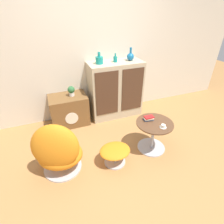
{
  "coord_description": "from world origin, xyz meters",
  "views": [
    {
      "loc": [
        -0.86,
        -1.62,
        2.0
      ],
      "look_at": [
        -0.02,
        0.58,
        0.55
      ],
      "focal_mm": 28.0,
      "sensor_mm": 36.0,
      "label": 1
    }
  ],
  "objects_px": {
    "sideboard": "(115,90)",
    "book_stack": "(149,118)",
    "vase_leftmost": "(99,60)",
    "teacup": "(163,127)",
    "tv_console": "(69,110)",
    "ottoman": "(115,152)",
    "vase_inner_right": "(130,56)",
    "potted_plant": "(71,91)",
    "egg_chair": "(58,151)",
    "vase_inner_left": "(115,59)",
    "coffee_table": "(153,134)"
  },
  "relations": [
    {
      "from": "coffee_table",
      "to": "vase_inner_right",
      "type": "distance_m",
      "value": 1.5
    },
    {
      "from": "egg_chair",
      "to": "teacup",
      "type": "distance_m",
      "value": 1.49
    },
    {
      "from": "egg_chair",
      "to": "vase_inner_right",
      "type": "xyz_separation_m",
      "value": [
        1.57,
        1.15,
        0.81
      ]
    },
    {
      "from": "vase_inner_right",
      "to": "book_stack",
      "type": "relative_size",
      "value": 1.48
    },
    {
      "from": "egg_chair",
      "to": "vase_leftmost",
      "type": "distance_m",
      "value": 1.7
    },
    {
      "from": "coffee_table",
      "to": "sideboard",
      "type": "bearing_deg",
      "value": 97.27
    },
    {
      "from": "coffee_table",
      "to": "egg_chair",
      "type": "bearing_deg",
      "value": 177.98
    },
    {
      "from": "coffee_table",
      "to": "potted_plant",
      "type": "height_order",
      "value": "potted_plant"
    },
    {
      "from": "potted_plant",
      "to": "teacup",
      "type": "height_order",
      "value": "potted_plant"
    },
    {
      "from": "egg_chair",
      "to": "potted_plant",
      "type": "height_order",
      "value": "egg_chair"
    },
    {
      "from": "vase_inner_right",
      "to": "book_stack",
      "type": "height_order",
      "value": "vase_inner_right"
    },
    {
      "from": "vase_inner_right",
      "to": "potted_plant",
      "type": "distance_m",
      "value": 1.26
    },
    {
      "from": "tv_console",
      "to": "vase_leftmost",
      "type": "relative_size",
      "value": 3.4
    },
    {
      "from": "teacup",
      "to": "tv_console",
      "type": "bearing_deg",
      "value": 130.41
    },
    {
      "from": "sideboard",
      "to": "book_stack",
      "type": "height_order",
      "value": "sideboard"
    },
    {
      "from": "tv_console",
      "to": "ottoman",
      "type": "xyz_separation_m",
      "value": [
        0.43,
        -1.27,
        -0.08
      ]
    },
    {
      "from": "egg_chair",
      "to": "teacup",
      "type": "xyz_separation_m",
      "value": [
        1.47,
        -0.2,
        0.15
      ]
    },
    {
      "from": "vase_leftmost",
      "to": "vase_inner_right",
      "type": "relative_size",
      "value": 0.86
    },
    {
      "from": "ottoman",
      "to": "coffee_table",
      "type": "relative_size",
      "value": 0.8
    },
    {
      "from": "egg_chair",
      "to": "book_stack",
      "type": "xyz_separation_m",
      "value": [
        1.37,
        0.05,
        0.16
      ]
    },
    {
      "from": "sideboard",
      "to": "potted_plant",
      "type": "xyz_separation_m",
      "value": [
        -0.86,
        -0.0,
        0.12
      ]
    },
    {
      "from": "tv_console",
      "to": "vase_leftmost",
      "type": "xyz_separation_m",
      "value": [
        0.64,
        0.01,
        0.89
      ]
    },
    {
      "from": "teacup",
      "to": "sideboard",
      "type": "bearing_deg",
      "value": 98.39
    },
    {
      "from": "sideboard",
      "to": "book_stack",
      "type": "relative_size",
      "value": 6.96
    },
    {
      "from": "vase_inner_right",
      "to": "potted_plant",
      "type": "relative_size",
      "value": 1.26
    },
    {
      "from": "tv_console",
      "to": "egg_chair",
      "type": "xyz_separation_m",
      "value": [
        -0.32,
        -1.15,
        0.08
      ]
    },
    {
      "from": "vase_inner_left",
      "to": "vase_inner_right",
      "type": "xyz_separation_m",
      "value": [
        0.3,
        0.0,
        0.02
      ]
    },
    {
      "from": "ottoman",
      "to": "vase_inner_left",
      "type": "distance_m",
      "value": 1.68
    },
    {
      "from": "tv_console",
      "to": "vase_inner_right",
      "type": "bearing_deg",
      "value": 0.25
    },
    {
      "from": "ottoman",
      "to": "teacup",
      "type": "height_order",
      "value": "teacup"
    },
    {
      "from": "ottoman",
      "to": "book_stack",
      "type": "distance_m",
      "value": 0.72
    },
    {
      "from": "coffee_table",
      "to": "potted_plant",
      "type": "xyz_separation_m",
      "value": [
        -1.01,
        1.2,
        0.39
      ]
    },
    {
      "from": "vase_leftmost",
      "to": "teacup",
      "type": "distance_m",
      "value": 1.59
    },
    {
      "from": "tv_console",
      "to": "ottoman",
      "type": "distance_m",
      "value": 1.35
    },
    {
      "from": "tv_console",
      "to": "teacup",
      "type": "height_order",
      "value": "tv_console"
    },
    {
      "from": "potted_plant",
      "to": "book_stack",
      "type": "height_order",
      "value": "potted_plant"
    },
    {
      "from": "coffee_table",
      "to": "potted_plant",
      "type": "relative_size",
      "value": 3.0
    },
    {
      "from": "ottoman",
      "to": "vase_inner_right",
      "type": "distance_m",
      "value": 1.8
    },
    {
      "from": "coffee_table",
      "to": "vase_inner_left",
      "type": "height_order",
      "value": "vase_inner_left"
    },
    {
      "from": "tv_console",
      "to": "coffee_table",
      "type": "xyz_separation_m",
      "value": [
        1.1,
        -1.2,
        0.0
      ]
    },
    {
      "from": "vase_leftmost",
      "to": "vase_inner_left",
      "type": "xyz_separation_m",
      "value": [
        0.3,
        -0.0,
        -0.02
      ]
    },
    {
      "from": "ottoman",
      "to": "teacup",
      "type": "bearing_deg",
      "value": -5.75
    },
    {
      "from": "vase_inner_left",
      "to": "book_stack",
      "type": "distance_m",
      "value": 1.28
    },
    {
      "from": "sideboard",
      "to": "ottoman",
      "type": "height_order",
      "value": "sideboard"
    },
    {
      "from": "coffee_table",
      "to": "vase_leftmost",
      "type": "distance_m",
      "value": 1.56
    },
    {
      "from": "tv_console",
      "to": "egg_chair",
      "type": "height_order",
      "value": "egg_chair"
    },
    {
      "from": "ottoman",
      "to": "potted_plant",
      "type": "relative_size",
      "value": 2.39
    },
    {
      "from": "vase_inner_left",
      "to": "vase_inner_right",
      "type": "relative_size",
      "value": 0.67
    },
    {
      "from": "sideboard",
      "to": "book_stack",
      "type": "bearing_deg",
      "value": -84.63
    },
    {
      "from": "tv_console",
      "to": "book_stack",
      "type": "height_order",
      "value": "tv_console"
    }
  ]
}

